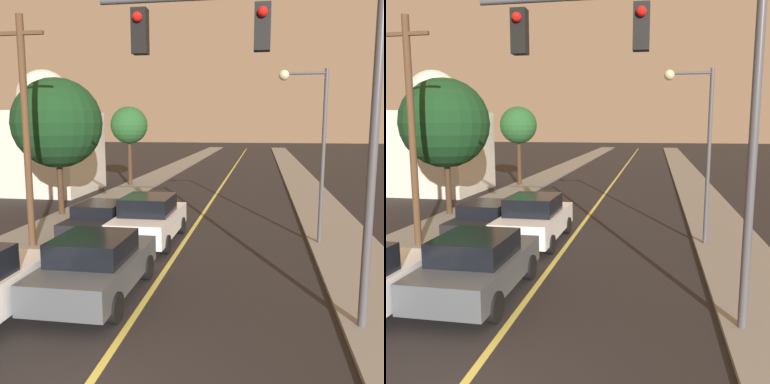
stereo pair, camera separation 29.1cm
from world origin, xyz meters
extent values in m
cube|color=black|center=(0.00, 36.00, 0.01)|extent=(9.02, 80.00, 0.01)
cube|color=#D1C14C|center=(0.00, 36.00, 0.01)|extent=(0.16, 76.00, 0.00)
cube|color=gray|center=(-5.76, 36.00, 0.06)|extent=(2.50, 80.00, 0.12)
cube|color=gray|center=(5.76, 36.00, 0.06)|extent=(2.50, 80.00, 0.12)
cube|color=#474C51|center=(-1.26, 4.57, 0.70)|extent=(1.95, 4.35, 0.70)
cube|color=black|center=(-1.26, 4.39, 1.33)|extent=(1.72, 1.96, 0.56)
cylinder|color=black|center=(-2.19, 5.91, 0.35)|extent=(0.22, 0.69, 0.69)
cylinder|color=black|center=(-0.34, 5.91, 0.35)|extent=(0.22, 0.69, 0.69)
cylinder|color=black|center=(-2.19, 3.22, 0.35)|extent=(0.22, 0.69, 0.69)
cylinder|color=black|center=(-0.34, 3.22, 0.35)|extent=(0.22, 0.69, 0.69)
cube|color=white|center=(-1.26, 9.73, 0.72)|extent=(1.95, 4.50, 0.79)
cube|color=black|center=(-1.26, 9.55, 1.43)|extent=(1.71, 2.03, 0.64)
cylinder|color=black|center=(-2.19, 11.13, 0.33)|extent=(0.22, 0.65, 0.65)
cylinder|color=black|center=(-0.34, 11.13, 0.33)|extent=(0.22, 0.65, 0.65)
cylinder|color=black|center=(-2.19, 8.34, 0.33)|extent=(0.22, 0.65, 0.65)
cylinder|color=black|center=(-0.34, 8.34, 0.33)|extent=(0.22, 0.65, 0.65)
cylinder|color=black|center=(-2.38, 3.71, 0.35)|extent=(0.22, 0.69, 0.69)
cube|color=black|center=(-3.25, 10.17, 0.63)|extent=(1.84, 4.34, 0.56)
cube|color=black|center=(-3.25, 10.00, 1.14)|extent=(1.62, 1.95, 0.45)
cylinder|color=black|center=(-4.12, 11.51, 0.35)|extent=(0.22, 0.71, 0.71)
cylinder|color=black|center=(-2.37, 11.51, 0.35)|extent=(0.22, 0.71, 0.71)
cylinder|color=black|center=(-4.12, 8.82, 0.35)|extent=(0.22, 0.71, 0.71)
cylinder|color=black|center=(-2.37, 8.82, 0.35)|extent=(0.22, 0.71, 0.71)
cylinder|color=#47474C|center=(4.91, 3.69, 3.58)|extent=(0.18, 0.18, 6.92)
cube|color=black|center=(2.70, 3.69, 6.18)|extent=(0.32, 0.28, 0.90)
sphere|color=red|center=(2.70, 3.51, 6.43)|extent=(0.20, 0.20, 0.20)
cube|color=black|center=(0.21, 3.69, 6.18)|extent=(0.32, 0.28, 0.90)
sphere|color=red|center=(0.21, 3.51, 6.43)|extent=(0.20, 0.20, 0.20)
cylinder|color=#47474C|center=(4.86, 10.22, 3.15)|extent=(0.14, 0.14, 6.05)
cylinder|color=#47474C|center=(4.15, 10.22, 6.02)|extent=(1.42, 0.09, 0.09)
sphere|color=beige|center=(3.44, 10.22, 5.97)|extent=(0.36, 0.36, 0.36)
cylinder|color=#513823|center=(-5.11, 8.24, 3.98)|extent=(0.24, 0.24, 7.72)
cube|color=#513823|center=(-5.11, 8.24, 7.24)|extent=(1.60, 0.12, 0.12)
cylinder|color=#3D2B1C|center=(-6.53, 13.37, 1.53)|extent=(0.28, 0.28, 2.81)
sphere|color=#143819|center=(-6.53, 13.37, 4.37)|extent=(4.10, 4.10, 4.10)
cylinder|color=#3D2B1C|center=(-6.34, 23.57, 1.75)|extent=(0.29, 0.29, 3.26)
sphere|color=#235628|center=(-6.34, 23.57, 4.28)|extent=(2.55, 2.55, 2.55)
cube|color=beige|center=(-10.85, 20.40, 2.56)|extent=(5.68, 5.68, 5.13)
sphere|color=beige|center=(-10.85, 20.40, 6.04)|extent=(3.32, 3.32, 3.32)
camera|label=1|loc=(2.74, -5.20, 4.28)|focal=40.00mm
camera|label=2|loc=(3.03, -5.15, 4.28)|focal=40.00mm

